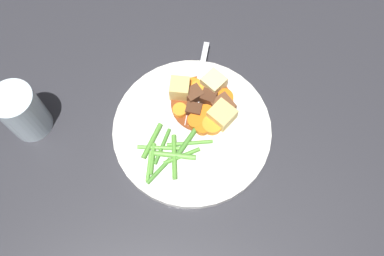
# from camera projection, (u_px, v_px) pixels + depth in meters

# --- Properties ---
(ground_plane) EXTENTS (3.00, 3.00, 0.00)m
(ground_plane) POSITION_uv_depth(u_px,v_px,m) (192.00, 131.00, 0.70)
(ground_plane) COLOR #2D2D33
(dinner_plate) EXTENTS (0.27, 0.27, 0.02)m
(dinner_plate) POSITION_uv_depth(u_px,v_px,m) (192.00, 130.00, 0.69)
(dinner_plate) COLOR white
(dinner_plate) RESTS_ON ground_plane
(stew_sauce) EXTENTS (0.11, 0.11, 0.00)m
(stew_sauce) POSITION_uv_depth(u_px,v_px,m) (202.00, 103.00, 0.70)
(stew_sauce) COLOR brown
(stew_sauce) RESTS_ON dinner_plate
(carrot_slice_0) EXTENTS (0.03, 0.03, 0.01)m
(carrot_slice_0) POSITION_uv_depth(u_px,v_px,m) (203.00, 127.00, 0.68)
(carrot_slice_0) COLOR orange
(carrot_slice_0) RESTS_ON dinner_plate
(carrot_slice_1) EXTENTS (0.04, 0.04, 0.01)m
(carrot_slice_1) POSITION_uv_depth(u_px,v_px,m) (200.00, 89.00, 0.71)
(carrot_slice_1) COLOR orange
(carrot_slice_1) RESTS_ON dinner_plate
(carrot_slice_2) EXTENTS (0.04, 0.04, 0.01)m
(carrot_slice_2) POSITION_uv_depth(u_px,v_px,m) (206.00, 113.00, 0.69)
(carrot_slice_2) COLOR orange
(carrot_slice_2) RESTS_ON dinner_plate
(carrot_slice_3) EXTENTS (0.04, 0.04, 0.01)m
(carrot_slice_3) POSITION_uv_depth(u_px,v_px,m) (193.00, 87.00, 0.71)
(carrot_slice_3) COLOR orange
(carrot_slice_3) RESTS_ON dinner_plate
(carrot_slice_4) EXTENTS (0.04, 0.04, 0.01)m
(carrot_slice_4) POSITION_uv_depth(u_px,v_px,m) (194.00, 121.00, 0.69)
(carrot_slice_4) COLOR orange
(carrot_slice_4) RESTS_ON dinner_plate
(carrot_slice_5) EXTENTS (0.05, 0.05, 0.01)m
(carrot_slice_5) POSITION_uv_depth(u_px,v_px,m) (224.00, 98.00, 0.71)
(carrot_slice_5) COLOR orange
(carrot_slice_5) RESTS_ON dinner_plate
(carrot_slice_6) EXTENTS (0.05, 0.05, 0.01)m
(carrot_slice_6) POSITION_uv_depth(u_px,v_px,m) (212.00, 125.00, 0.68)
(carrot_slice_6) COLOR orange
(carrot_slice_6) RESTS_ON dinner_plate
(carrot_slice_7) EXTENTS (0.03, 0.03, 0.01)m
(carrot_slice_7) POSITION_uv_depth(u_px,v_px,m) (180.00, 110.00, 0.69)
(carrot_slice_7) COLOR orange
(carrot_slice_7) RESTS_ON dinner_plate
(potato_chunk_0) EXTENTS (0.04, 0.04, 0.03)m
(potato_chunk_0) POSITION_uv_depth(u_px,v_px,m) (214.00, 83.00, 0.71)
(potato_chunk_0) COLOR #EAD68C
(potato_chunk_0) RESTS_ON dinner_plate
(potato_chunk_1) EXTENTS (0.04, 0.04, 0.03)m
(potato_chunk_1) POSITION_uv_depth(u_px,v_px,m) (180.00, 89.00, 0.70)
(potato_chunk_1) COLOR #DBBC6B
(potato_chunk_1) RESTS_ON dinner_plate
(potato_chunk_2) EXTENTS (0.05, 0.05, 0.03)m
(potato_chunk_2) POSITION_uv_depth(u_px,v_px,m) (222.00, 115.00, 0.68)
(potato_chunk_2) COLOR #DBBC6B
(potato_chunk_2) RESTS_ON dinner_plate
(meat_chunk_0) EXTENTS (0.03, 0.03, 0.02)m
(meat_chunk_0) POSITION_uv_depth(u_px,v_px,m) (207.00, 97.00, 0.70)
(meat_chunk_0) COLOR #4C2B19
(meat_chunk_0) RESTS_ON dinner_plate
(meat_chunk_1) EXTENTS (0.04, 0.05, 0.02)m
(meat_chunk_1) POSITION_uv_depth(u_px,v_px,m) (223.00, 106.00, 0.69)
(meat_chunk_1) COLOR brown
(meat_chunk_1) RESTS_ON dinner_plate
(meat_chunk_2) EXTENTS (0.04, 0.04, 0.02)m
(meat_chunk_2) POSITION_uv_depth(u_px,v_px,m) (194.00, 95.00, 0.70)
(meat_chunk_2) COLOR #56331E
(meat_chunk_2) RESTS_ON dinner_plate
(meat_chunk_3) EXTENTS (0.03, 0.03, 0.02)m
(meat_chunk_3) POSITION_uv_depth(u_px,v_px,m) (194.00, 110.00, 0.69)
(meat_chunk_3) COLOR #4C2B19
(meat_chunk_3) RESTS_ON dinner_plate
(green_bean_0) EXTENTS (0.05, 0.07, 0.01)m
(green_bean_0) POSITION_uv_depth(u_px,v_px,m) (190.00, 143.00, 0.67)
(green_bean_0) COLOR #599E38
(green_bean_0) RESTS_ON dinner_plate
(green_bean_1) EXTENTS (0.07, 0.01, 0.01)m
(green_bean_1) POSITION_uv_depth(u_px,v_px,m) (152.00, 141.00, 0.67)
(green_bean_1) COLOR #599E38
(green_bean_1) RESTS_ON dinner_plate
(green_bean_2) EXTENTS (0.07, 0.02, 0.01)m
(green_bean_2) POSITION_uv_depth(u_px,v_px,m) (162.00, 146.00, 0.67)
(green_bean_2) COLOR #4C8E33
(green_bean_2) RESTS_ON dinner_plate
(green_bean_3) EXTENTS (0.05, 0.03, 0.01)m
(green_bean_3) POSITION_uv_depth(u_px,v_px,m) (149.00, 166.00, 0.66)
(green_bean_3) COLOR #66AD42
(green_bean_3) RESTS_ON dinner_plate
(green_bean_4) EXTENTS (0.05, 0.05, 0.01)m
(green_bean_4) POSITION_uv_depth(u_px,v_px,m) (182.00, 156.00, 0.66)
(green_bean_4) COLOR #599E38
(green_bean_4) RESTS_ON dinner_plate
(green_bean_5) EXTENTS (0.07, 0.01, 0.01)m
(green_bean_5) POSITION_uv_depth(u_px,v_px,m) (188.00, 140.00, 0.67)
(green_bean_5) COLOR #4C8E33
(green_bean_5) RESTS_ON dinner_plate
(green_bean_6) EXTENTS (0.05, 0.02, 0.01)m
(green_bean_6) POSITION_uv_depth(u_px,v_px,m) (159.00, 171.00, 0.65)
(green_bean_6) COLOR #4C8E33
(green_bean_6) RESTS_ON dinner_plate
(green_bean_7) EXTENTS (0.03, 0.07, 0.01)m
(green_bean_7) POSITION_uv_depth(u_px,v_px,m) (176.00, 156.00, 0.66)
(green_bean_7) COLOR #66AD42
(green_bean_7) RESTS_ON dinner_plate
(green_bean_8) EXTENTS (0.05, 0.03, 0.01)m
(green_bean_8) POSITION_uv_depth(u_px,v_px,m) (152.00, 159.00, 0.66)
(green_bean_8) COLOR #599E38
(green_bean_8) RESTS_ON dinner_plate
(green_bean_9) EXTENTS (0.04, 0.07, 0.01)m
(green_bean_9) POSITION_uv_depth(u_px,v_px,m) (160.00, 148.00, 0.67)
(green_bean_9) COLOR #66AD42
(green_bean_9) RESTS_ON dinner_plate
(green_bean_10) EXTENTS (0.07, 0.05, 0.01)m
(green_bean_10) POSITION_uv_depth(u_px,v_px,m) (173.00, 156.00, 0.66)
(green_bean_10) COLOR #599E38
(green_bean_10) RESTS_ON dinner_plate
(fork) EXTENTS (0.17, 0.07, 0.00)m
(fork) POSITION_uv_depth(u_px,v_px,m) (198.00, 86.00, 0.72)
(fork) COLOR silver
(fork) RESTS_ON dinner_plate
(water_glass) EXTENTS (0.07, 0.07, 0.10)m
(water_glass) POSITION_uv_depth(u_px,v_px,m) (22.00, 112.00, 0.66)
(water_glass) COLOR silver
(water_glass) RESTS_ON ground_plane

